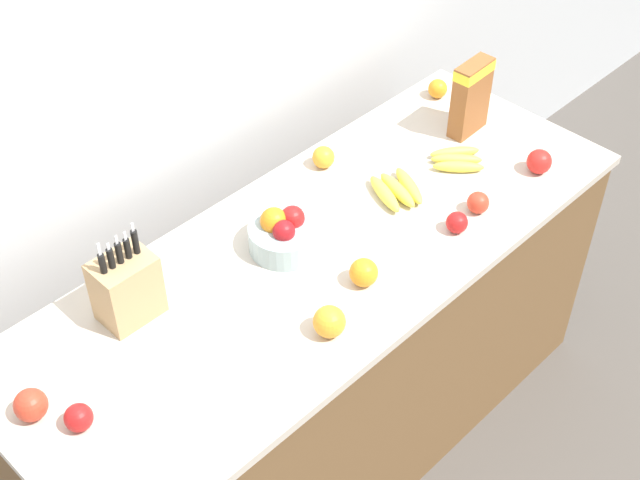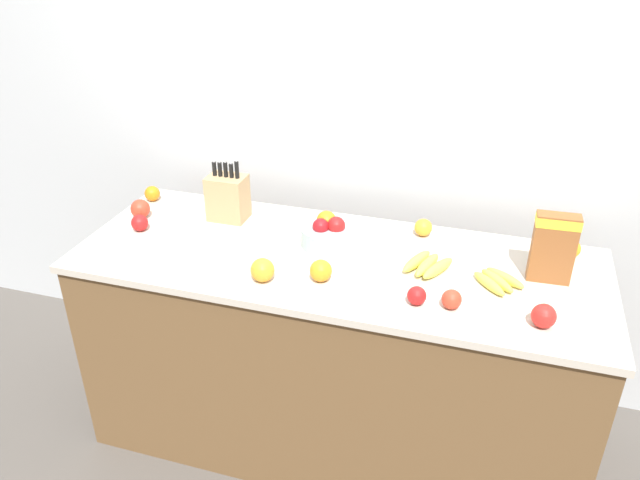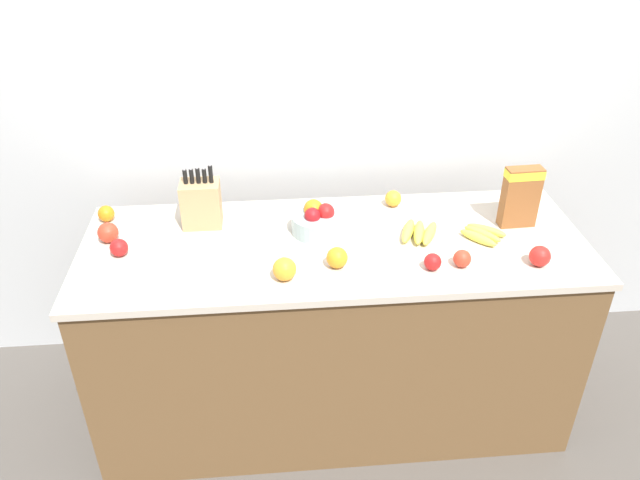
{
  "view_description": "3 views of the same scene",
  "coord_description": "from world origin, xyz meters",
  "px_view_note": "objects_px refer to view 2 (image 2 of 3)",
  "views": [
    {
      "loc": [
        -1.36,
        -1.34,
        2.74
      ],
      "look_at": [
        -0.02,
        -0.02,
        1.01
      ],
      "focal_mm": 50.0,
      "sensor_mm": 36.0,
      "label": 1
    },
    {
      "loc": [
        0.55,
        -2.03,
        2.16
      ],
      "look_at": [
        -0.06,
        -0.03,
        1.02
      ],
      "focal_mm": 35.0,
      "sensor_mm": 36.0,
      "label": 2
    },
    {
      "loc": [
        -0.25,
        -2.14,
        2.3
      ],
      "look_at": [
        -0.07,
        -0.06,
        0.99
      ],
      "focal_mm": 35.0,
      "sensor_mm": 36.0,
      "label": 3
    }
  ],
  "objects_px": {
    "banana_bunch_right": "(427,265)",
    "orange_back_center": "(423,228)",
    "knife_block": "(228,197)",
    "apple_near_bananas": "(417,296)",
    "apple_rightmost": "(140,223)",
    "orange_front_right": "(572,249)",
    "banana_bunch_left": "(497,281)",
    "cereal_box": "(554,245)",
    "orange_near_bowl": "(263,270)",
    "apple_middle": "(544,316)",
    "orange_front_left": "(152,194)",
    "apple_by_knife_block": "(452,299)",
    "fruit_bowl": "(327,233)",
    "apple_leftmost": "(140,209)",
    "orange_mid_left": "(321,271)"
  },
  "relations": [
    {
      "from": "fruit_bowl",
      "to": "orange_back_center",
      "type": "relative_size",
      "value": 2.9
    },
    {
      "from": "orange_near_bowl",
      "to": "apple_middle",
      "type": "bearing_deg",
      "value": 0.34
    },
    {
      "from": "banana_bunch_right",
      "to": "apple_middle",
      "type": "bearing_deg",
      "value": -30.66
    },
    {
      "from": "apple_rightmost",
      "to": "orange_front_left",
      "type": "relative_size",
      "value": 1.01
    },
    {
      "from": "apple_leftmost",
      "to": "orange_back_center",
      "type": "relative_size",
      "value": 1.14
    },
    {
      "from": "fruit_bowl",
      "to": "orange_front_left",
      "type": "height_order",
      "value": "fruit_bowl"
    },
    {
      "from": "apple_near_bananas",
      "to": "apple_rightmost",
      "type": "height_order",
      "value": "apple_rightmost"
    },
    {
      "from": "orange_front_left",
      "to": "orange_front_right",
      "type": "bearing_deg",
      "value": 0.54
    },
    {
      "from": "orange_front_left",
      "to": "orange_front_right",
      "type": "height_order",
      "value": "orange_front_left"
    },
    {
      "from": "apple_rightmost",
      "to": "banana_bunch_left",
      "type": "bearing_deg",
      "value": 0.06
    },
    {
      "from": "orange_front_left",
      "to": "orange_mid_left",
      "type": "bearing_deg",
      "value": -24.67
    },
    {
      "from": "banana_bunch_left",
      "to": "orange_near_bowl",
      "type": "bearing_deg",
      "value": -165.08
    },
    {
      "from": "cereal_box",
      "to": "fruit_bowl",
      "type": "xyz_separation_m",
      "value": [
        -0.85,
        0.02,
        -0.09
      ]
    },
    {
      "from": "knife_block",
      "to": "apple_near_bananas",
      "type": "xyz_separation_m",
      "value": [
        0.89,
        -0.42,
        -0.07
      ]
    },
    {
      "from": "banana_bunch_right",
      "to": "orange_near_bowl",
      "type": "bearing_deg",
      "value": -156.02
    },
    {
      "from": "banana_bunch_right",
      "to": "orange_back_center",
      "type": "distance_m",
      "value": 0.28
    },
    {
      "from": "banana_bunch_left",
      "to": "apple_near_bananas",
      "type": "height_order",
      "value": "apple_near_bananas"
    },
    {
      "from": "apple_by_knife_block",
      "to": "fruit_bowl",
      "type": "bearing_deg",
      "value": 150.0
    },
    {
      "from": "apple_leftmost",
      "to": "orange_near_bowl",
      "type": "height_order",
      "value": "orange_near_bowl"
    },
    {
      "from": "banana_bunch_right",
      "to": "orange_mid_left",
      "type": "relative_size",
      "value": 2.66
    },
    {
      "from": "fruit_bowl",
      "to": "apple_rightmost",
      "type": "distance_m",
      "value": 0.8
    },
    {
      "from": "cereal_box",
      "to": "apple_leftmost",
      "type": "xyz_separation_m",
      "value": [
        -1.7,
        0.01,
        -0.1
      ]
    },
    {
      "from": "cereal_box",
      "to": "orange_front_left",
      "type": "bearing_deg",
      "value": 171.21
    },
    {
      "from": "apple_rightmost",
      "to": "orange_front_right",
      "type": "bearing_deg",
      "value": 9.8
    },
    {
      "from": "apple_middle",
      "to": "orange_near_bowl",
      "type": "bearing_deg",
      "value": -179.66
    },
    {
      "from": "apple_leftmost",
      "to": "apple_rightmost",
      "type": "relative_size",
      "value": 1.18
    },
    {
      "from": "apple_middle",
      "to": "knife_block",
      "type": "bearing_deg",
      "value": 161.89
    },
    {
      "from": "banana_bunch_right",
      "to": "apple_leftmost",
      "type": "xyz_separation_m",
      "value": [
        -1.27,
        0.08,
        0.02
      ]
    },
    {
      "from": "banana_bunch_right",
      "to": "orange_front_left",
      "type": "bearing_deg",
      "value": 169.29
    },
    {
      "from": "fruit_bowl",
      "to": "apple_middle",
      "type": "height_order",
      "value": "fruit_bowl"
    },
    {
      "from": "banana_bunch_right",
      "to": "banana_bunch_left",
      "type": "bearing_deg",
      "value": -7.04
    },
    {
      "from": "apple_near_bananas",
      "to": "orange_front_right",
      "type": "distance_m",
      "value": 0.73
    },
    {
      "from": "orange_mid_left",
      "to": "orange_near_bowl",
      "type": "distance_m",
      "value": 0.21
    },
    {
      "from": "apple_by_knife_block",
      "to": "orange_front_right",
      "type": "bearing_deg",
      "value": 50.33
    },
    {
      "from": "orange_front_right",
      "to": "orange_back_center",
      "type": "bearing_deg",
      "value": 179.48
    },
    {
      "from": "apple_by_knife_block",
      "to": "apple_rightmost",
      "type": "bearing_deg",
      "value": 171.68
    },
    {
      "from": "knife_block",
      "to": "orange_back_center",
      "type": "bearing_deg",
      "value": 5.97
    },
    {
      "from": "fruit_bowl",
      "to": "apple_by_knife_block",
      "type": "xyz_separation_m",
      "value": [
        0.53,
        -0.31,
        -0.02
      ]
    },
    {
      "from": "banana_bunch_right",
      "to": "apple_rightmost",
      "type": "relative_size",
      "value": 3.08
    },
    {
      "from": "knife_block",
      "to": "apple_near_bananas",
      "type": "distance_m",
      "value": 0.99
    },
    {
      "from": "cereal_box",
      "to": "orange_near_bowl",
      "type": "bearing_deg",
      "value": -165.31
    },
    {
      "from": "cereal_box",
      "to": "orange_front_right",
      "type": "relative_size",
      "value": 3.82
    },
    {
      "from": "orange_front_left",
      "to": "orange_front_right",
      "type": "relative_size",
      "value": 1.02
    },
    {
      "from": "orange_front_left",
      "to": "apple_by_knife_block",
      "type": "bearing_deg",
      "value": -18.4
    },
    {
      "from": "orange_front_left",
      "to": "cereal_box",
      "type": "bearing_deg",
      "value": -6.11
    },
    {
      "from": "apple_middle",
      "to": "apple_rightmost",
      "type": "height_order",
      "value": "apple_middle"
    },
    {
      "from": "apple_by_knife_block",
      "to": "orange_near_bowl",
      "type": "bearing_deg",
      "value": -177.93
    },
    {
      "from": "fruit_bowl",
      "to": "orange_near_bowl",
      "type": "relative_size",
      "value": 2.4
    },
    {
      "from": "apple_middle",
      "to": "orange_near_bowl",
      "type": "distance_m",
      "value": 0.98
    },
    {
      "from": "apple_middle",
      "to": "orange_front_right",
      "type": "height_order",
      "value": "apple_middle"
    }
  ]
}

